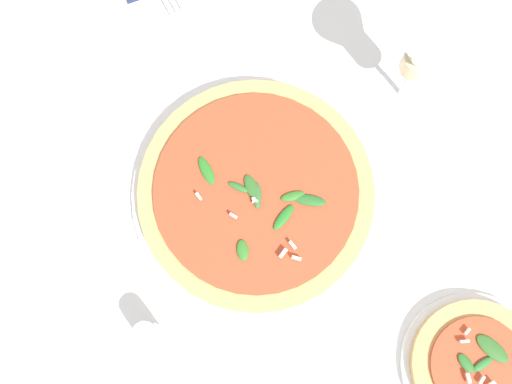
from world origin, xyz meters
TOP-DOWN VIEW (x-y plane):
  - ground_plane at (0.00, 0.00)m, footprint 6.00×6.00m
  - pizza_arugula_main at (0.04, -0.04)m, footprint 0.34×0.34m
  - pizza_personal_side at (0.38, 0.07)m, footprint 0.19×0.19m
  - wine_glass at (0.03, 0.22)m, footprint 0.08×0.08m
  - shaker_pepper at (0.11, -0.25)m, footprint 0.03×0.03m

SIDE VIEW (x-z plane):
  - ground_plane at x=0.00m, z-range 0.00..0.00m
  - pizza_personal_side at x=0.38m, z-range -0.01..0.04m
  - pizza_arugula_main at x=0.04m, z-range -0.01..0.04m
  - shaker_pepper at x=0.11m, z-range 0.00..0.07m
  - wine_glass at x=0.03m, z-range 0.04..0.23m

